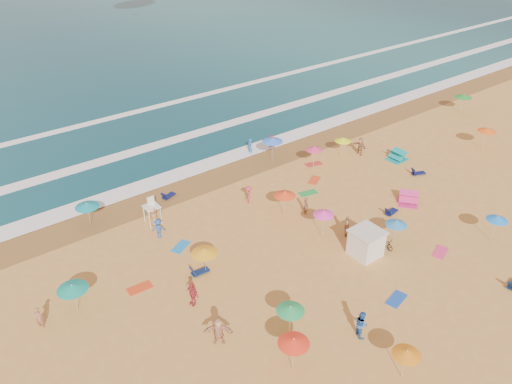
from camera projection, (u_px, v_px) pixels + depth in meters
ground at (290, 246)px, 38.25m from camera, size 220.00×220.00×0.00m
ocean at (3, 34)px, 95.36m from camera, size 220.00×140.00×0.18m
wet_sand at (203, 182)px, 46.75m from camera, size 220.00×220.00×0.00m
surf_foam at (158, 148)px, 52.70m from camera, size 200.00×18.70×0.05m
cabana at (366, 244)px, 36.87m from camera, size 2.00×2.00×2.00m
cabana_roof at (368, 232)px, 36.33m from camera, size 2.20×2.20×0.12m
bicycle at (385, 242)px, 37.94m from camera, size 0.82×1.77×0.90m
lifeguard_stand at (152, 212)px, 40.44m from camera, size 1.20×1.20×2.10m
beach_umbrellas at (316, 205)px, 39.36m from camera, size 51.81×26.74×0.81m
loungers at (350, 252)px, 37.37m from camera, size 57.83×27.94×0.34m
towels at (320, 249)px, 37.91m from camera, size 41.95×23.50×0.03m
popup_tents at (403, 174)px, 46.82m from camera, size 8.06×7.92×1.20m
beachgoers at (234, 234)px, 38.19m from camera, size 40.26×24.92×2.15m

